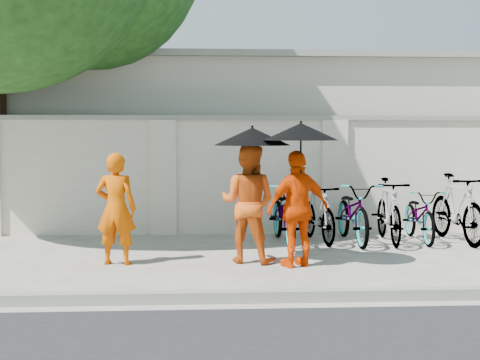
{
  "coord_description": "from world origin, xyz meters",
  "views": [
    {
      "loc": [
        -0.35,
        -8.58,
        1.77
      ],
      "look_at": [
        0.21,
        0.95,
        1.1
      ],
      "focal_mm": 50.0,
      "sensor_mm": 36.0,
      "label": 1
    }
  ],
  "objects": [
    {
      "name": "bike_5",
      "position": [
        3.79,
        1.94,
        0.56
      ],
      "size": [
        0.67,
        1.89,
        1.11
      ],
      "primitive_type": "imported",
      "rotation": [
        0.0,
        0.0,
        0.08
      ],
      "color": "gray",
      "rests_on": "ground"
    },
    {
      "name": "ground",
      "position": [
        0.0,
        0.0,
        0.0
      ],
      "size": [
        80.0,
        80.0,
        0.0
      ],
      "primitive_type": "plane",
      "color": "#ABA296"
    },
    {
      "name": "monk_center",
      "position": [
        0.29,
        0.49,
        0.82
      ],
      "size": [
        0.97,
        0.88,
        1.63
      ],
      "primitive_type": "imported",
      "rotation": [
        0.0,
        0.0,
        2.74
      ],
      "color": "#CC4D10",
      "rests_on": "ground"
    },
    {
      "name": "bike_0",
      "position": [
        0.99,
        2.01,
        0.49
      ],
      "size": [
        0.73,
        1.89,
        0.98
      ],
      "primitive_type": "imported",
      "rotation": [
        0.0,
        0.0,
        0.04
      ],
      "color": "gray",
      "rests_on": "ground"
    },
    {
      "name": "kerb",
      "position": [
        0.0,
        -1.7,
        0.06
      ],
      "size": [
        40.0,
        0.16,
        0.12
      ],
      "primitive_type": "cube",
      "color": "gray",
      "rests_on": "ground"
    },
    {
      "name": "bike_2",
      "position": [
        2.11,
        2.01,
        0.49
      ],
      "size": [
        0.69,
        1.88,
        0.98
      ],
      "primitive_type": "imported",
      "rotation": [
        0.0,
        0.0,
        0.02
      ],
      "color": "gray",
      "rests_on": "ground"
    },
    {
      "name": "compound_wall",
      "position": [
        1.0,
        3.2,
        1.0
      ],
      "size": [
        20.0,
        0.3,
        2.0
      ],
      "primitive_type": "cube",
      "color": "beige",
      "rests_on": "ground"
    },
    {
      "name": "bike_1",
      "position": [
        1.55,
        2.07,
        0.48
      ],
      "size": [
        0.67,
        1.66,
        0.97
      ],
      "primitive_type": "imported",
      "rotation": [
        0.0,
        0.0,
        0.14
      ],
      "color": "gray",
      "rests_on": "ground"
    },
    {
      "name": "parasol_center",
      "position": [
        0.34,
        0.41,
        1.73
      ],
      "size": [
        1.04,
        1.04,
        0.92
      ],
      "color": "black",
      "rests_on": "ground"
    },
    {
      "name": "parasol_right",
      "position": [
        0.95,
        0.05,
        1.79
      ],
      "size": [
        0.99,
        0.99,
        1.03
      ],
      "color": "black",
      "rests_on": "ground"
    },
    {
      "name": "bike_3",
      "position": [
        2.67,
        1.94,
        0.52
      ],
      "size": [
        0.61,
        1.77,
        1.04
      ],
      "primitive_type": "imported",
      "rotation": [
        0.0,
        0.0,
        -0.07
      ],
      "color": "gray",
      "rests_on": "ground"
    },
    {
      "name": "monk_left",
      "position": [
        -1.49,
        0.43,
        0.76
      ],
      "size": [
        0.6,
        0.43,
        1.51
      ],
      "primitive_type": "imported",
      "rotation": [
        0.0,
        0.0,
        3.0
      ],
      "color": "#C94C00",
      "rests_on": "ground"
    },
    {
      "name": "bike_4",
      "position": [
        3.23,
        2.07,
        0.43
      ],
      "size": [
        0.64,
        1.67,
        0.86
      ],
      "primitive_type": "imported",
      "rotation": [
        0.0,
        0.0,
        -0.04
      ],
      "color": "gray",
      "rests_on": "ground"
    },
    {
      "name": "building_behind",
      "position": [
        2.0,
        7.0,
        1.6
      ],
      "size": [
        14.0,
        6.0,
        3.2
      ],
      "primitive_type": "cube",
      "color": "#BCB7A4",
      "rests_on": "ground"
    },
    {
      "name": "monk_right",
      "position": [
        0.93,
        0.13,
        0.77
      ],
      "size": [
        0.98,
        0.69,
        1.55
      ],
      "primitive_type": "imported",
      "rotation": [
        0.0,
        0.0,
        3.52
      ],
      "color": "#E23900",
      "rests_on": "ground"
    }
  ]
}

